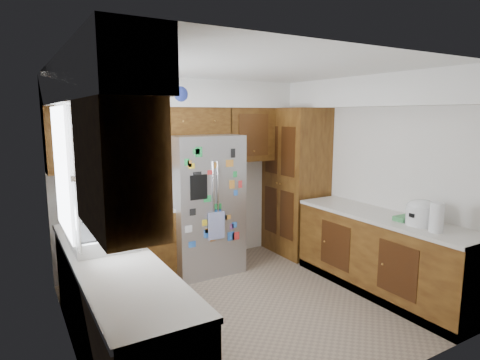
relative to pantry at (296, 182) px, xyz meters
name	(u,v)px	position (x,y,z in m)	size (l,w,h in m)	color
floor	(251,305)	(-1.50, -1.15, -1.07)	(3.60, 3.60, 0.00)	gray
room_shell	(225,137)	(-1.61, -0.79, 0.75)	(3.64, 3.24, 2.52)	white
left_counter_run	(123,295)	(-2.86, -1.12, -0.65)	(1.36, 3.20, 0.92)	#40210C
right_counter_run	(382,257)	(0.00, -1.62, -0.65)	(0.63, 2.25, 0.92)	#40210C
pantry	(296,182)	(0.00, 0.00, 0.00)	(0.60, 0.90, 2.15)	#40210C
fridge	(202,204)	(-1.50, 0.05, -0.17)	(0.90, 0.79, 1.80)	#AEAEB3
bridge_cabinet	(194,121)	(-1.50, 0.28, 0.90)	(0.96, 0.34, 0.35)	#40210C
fridge_top_items	(192,96)	(-1.56, 0.20, 1.21)	(0.85, 0.31, 0.31)	#293CA9
sink_assembly	(102,237)	(-3.00, -1.05, -0.09)	(0.52, 0.70, 0.37)	white
left_counter_clutter	(88,213)	(-2.99, -0.32, -0.02)	(0.34, 0.87, 0.38)	black
rice_cooker	(421,212)	(0.00, -2.09, -0.02)	(0.31, 0.30, 0.27)	white
paper_towel	(437,217)	(-0.10, -2.33, -0.01)	(0.13, 0.13, 0.29)	white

